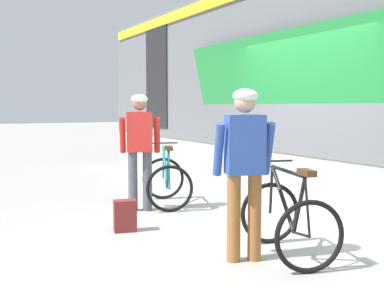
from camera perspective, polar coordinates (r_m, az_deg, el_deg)
The scene contains 6 objects.
ground_plane at distance 6.07m, azimuth 4.96°, elevation -10.62°, with size 80.00×80.00×0.00m, color #A09E99.
cyclist_near_in_red at distance 7.21m, azimuth -6.26°, elevation 0.30°, with size 0.66×0.48×1.76m.
cyclist_far_in_blue at distance 4.86m, azimuth 6.31°, elevation -1.77°, with size 0.66×0.44×1.76m.
bicycle_near_teal at distance 7.64m, azimuth -3.09°, elevation -4.37°, with size 1.03×1.25×0.99m.
bicycle_far_black at distance 5.15m, azimuth 11.44°, elevation -8.84°, with size 0.99×1.23×0.99m.
backpack_on_platform at distance 6.16m, azimuth -8.02°, elevation -8.50°, with size 0.28×0.18×0.40m, color maroon.
Camera 1 is at (-3.25, -4.87, 1.59)m, focal length 44.59 mm.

